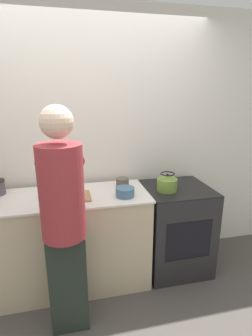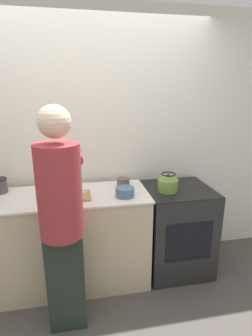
{
  "view_description": "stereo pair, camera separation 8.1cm",
  "coord_description": "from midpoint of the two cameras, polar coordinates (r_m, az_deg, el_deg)",
  "views": [
    {
      "loc": [
        -0.16,
        -1.94,
        1.81
      ],
      "look_at": [
        0.33,
        0.2,
        1.16
      ],
      "focal_mm": 28.0,
      "sensor_mm": 36.0,
      "label": 1
    },
    {
      "loc": [
        -0.08,
        -1.96,
        1.81
      ],
      "look_at": [
        0.33,
        0.2,
        1.16
      ],
      "focal_mm": 28.0,
      "sensor_mm": 36.0,
      "label": 2
    }
  ],
  "objects": [
    {
      "name": "cutting_board",
      "position": [
        2.35,
        -13.19,
        -6.24
      ],
      "size": [
        0.36,
        0.24,
        0.02
      ],
      "color": "#A87A4C",
      "rests_on": "counter"
    },
    {
      "name": "wall_back",
      "position": [
        2.69,
        -10.15,
        5.21
      ],
      "size": [
        8.0,
        0.05,
        2.6
      ],
      "color": "silver",
      "rests_on": "ground_plane"
    },
    {
      "name": "ground_plane",
      "position": [
        2.66,
        -7.68,
        -26.57
      ],
      "size": [
        12.0,
        12.0,
        0.0
      ],
      "primitive_type": "plane",
      "color": "#4C4742"
    },
    {
      "name": "bowl_prep",
      "position": [
        2.32,
        -1.21,
        -5.25
      ],
      "size": [
        0.17,
        0.17,
        0.08
      ],
      "color": "#426684",
      "rests_on": "counter"
    },
    {
      "name": "bowl_mixing",
      "position": [
        2.55,
        -1.69,
        -3.18
      ],
      "size": [
        0.12,
        0.12,
        0.09
      ],
      "color": "brown",
      "rests_on": "counter"
    },
    {
      "name": "kettle",
      "position": [
        2.52,
        8.04,
        -3.31
      ],
      "size": [
        0.19,
        0.19,
        0.18
      ],
      "color": "olive",
      "rests_on": "oven"
    },
    {
      "name": "person",
      "position": [
        1.95,
        -14.61,
        -10.24
      ],
      "size": [
        0.35,
        0.59,
        1.73
      ],
      "color": "#212A22",
      "rests_on": "ground_plane"
    },
    {
      "name": "knife",
      "position": [
        2.36,
        -12.3,
        -5.77
      ],
      "size": [
        0.22,
        0.11,
        0.01
      ],
      "rotation": [
        0.0,
        0.0,
        0.39
      ],
      "color": "silver",
      "rests_on": "cutting_board"
    },
    {
      "name": "oven",
      "position": [
        2.82,
        9.83,
        -12.72
      ],
      "size": [
        0.64,
        0.62,
        0.89
      ],
      "color": "black",
      "rests_on": "ground_plane"
    },
    {
      "name": "counter",
      "position": [
        2.63,
        -16.26,
        -15.34
      ],
      "size": [
        1.76,
        0.6,
        0.91
      ],
      "color": "#C6B28E",
      "rests_on": "ground_plane"
    }
  ]
}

